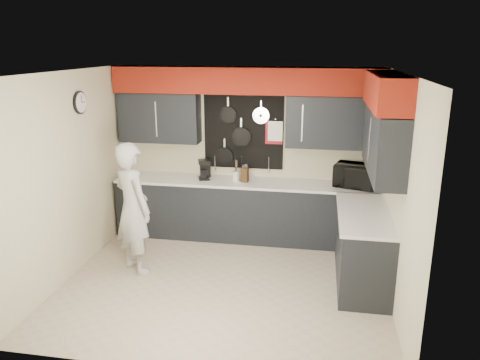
% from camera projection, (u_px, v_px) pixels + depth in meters
% --- Properties ---
extents(ground, '(4.00, 4.00, 0.00)m').
position_uv_depth(ground, '(225.00, 281.00, 5.95)').
color(ground, tan).
rests_on(ground, ground).
extents(back_wall_assembly, '(4.00, 0.36, 2.60)m').
position_uv_depth(back_wall_assembly, '(246.00, 107.00, 6.90)').
color(back_wall_assembly, beige).
rests_on(back_wall_assembly, ground).
extents(right_wall_assembly, '(0.36, 3.50, 2.60)m').
position_uv_depth(right_wall_assembly, '(386.00, 132.00, 5.35)').
color(right_wall_assembly, beige).
rests_on(right_wall_assembly, ground).
extents(left_wall_assembly, '(0.05, 3.50, 2.60)m').
position_uv_depth(left_wall_assembly, '(70.00, 173.00, 5.92)').
color(left_wall_assembly, beige).
rests_on(left_wall_assembly, ground).
extents(base_cabinets, '(3.95, 2.20, 0.92)m').
position_uv_depth(base_cabinets, '(273.00, 219.00, 6.81)').
color(base_cabinets, black).
rests_on(base_cabinets, ground).
extents(microwave, '(0.69, 0.55, 0.33)m').
position_uv_depth(microwave, '(356.00, 176.00, 6.73)').
color(microwave, black).
rests_on(microwave, base_cabinets).
extents(knife_block, '(0.12, 0.12, 0.22)m').
position_uv_depth(knife_block, '(245.00, 175.00, 6.99)').
color(knife_block, '#321E10').
rests_on(knife_block, base_cabinets).
extents(utensil_crock, '(0.11, 0.11, 0.14)m').
position_uv_depth(utensil_crock, '(236.00, 176.00, 7.06)').
color(utensil_crock, silver).
rests_on(utensil_crock, base_cabinets).
extents(coffee_maker, '(0.22, 0.25, 0.30)m').
position_uv_depth(coffee_maker, '(204.00, 169.00, 7.14)').
color(coffee_maker, black).
rests_on(coffee_maker, base_cabinets).
extents(person, '(0.76, 0.71, 1.74)m').
position_uv_depth(person, '(133.00, 208.00, 6.03)').
color(person, beige).
rests_on(person, ground).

